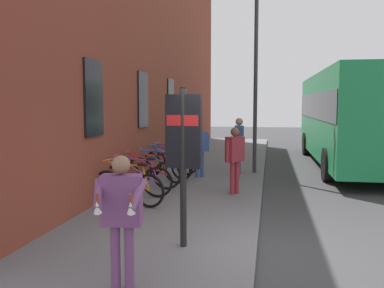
{
  "coord_description": "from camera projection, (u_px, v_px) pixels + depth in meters",
  "views": [
    {
      "loc": [
        -6.41,
        -0.16,
        2.28
      ],
      "look_at": [
        2.33,
        1.45,
        1.44
      ],
      "focal_mm": 39.74,
      "sensor_mm": 36.0,
      "label": 1
    }
  ],
  "objects": [
    {
      "name": "bicycle_far_end",
      "position": [
        171.0,
        161.0,
        13.08
      ],
      "size": [
        0.48,
        1.76,
        0.97
      ],
      "color": "black",
      "rests_on": "sidewalk_pavement"
    },
    {
      "name": "city_bus",
      "position": [
        350.0,
        114.0,
        15.4
      ],
      "size": [
        10.53,
        2.74,
        3.35
      ],
      "color": "#1E8C4C",
      "rests_on": "ground"
    },
    {
      "name": "pedestrian_by_facade",
      "position": [
        239.0,
        140.0,
        13.15
      ],
      "size": [
        0.65,
        0.31,
        1.73
      ],
      "color": "#723F72",
      "rests_on": "sidewalk_pavement"
    },
    {
      "name": "station_facade",
      "position": [
        162.0,
        41.0,
        15.58
      ],
      "size": [
        22.0,
        0.65,
        9.14
      ],
      "color": "brown",
      "rests_on": "ground"
    },
    {
      "name": "sidewalk_pavement",
      "position": [
        213.0,
        168.0,
        14.66
      ],
      "size": [
        24.0,
        3.5,
        0.12
      ],
      "primitive_type": "cube",
      "color": "slate",
      "rests_on": "ground"
    },
    {
      "name": "pedestrian_near_bus",
      "position": [
        200.0,
        145.0,
        12.5
      ],
      "size": [
        0.41,
        0.53,
        1.55
      ],
      "color": "#334C8C",
      "rests_on": "sidewalk_pavement"
    },
    {
      "name": "transit_info_sign",
      "position": [
        183.0,
        142.0,
        6.31
      ],
      "size": [
        0.16,
        0.56,
        2.4
      ],
      "color": "black",
      "rests_on": "sidewalk_pavement"
    },
    {
      "name": "bicycle_under_window",
      "position": [
        147.0,
        174.0,
        10.75
      ],
      "size": [
        0.48,
        1.76,
        0.97
      ],
      "color": "black",
      "rests_on": "sidewalk_pavement"
    },
    {
      "name": "bicycle_nearest_sign",
      "position": [
        128.0,
        187.0,
        9.03
      ],
      "size": [
        0.6,
        1.73,
        0.97
      ],
      "color": "black",
      "rests_on": "sidewalk_pavement"
    },
    {
      "name": "bicycle_leaning_wall",
      "position": [
        167.0,
        165.0,
        12.36
      ],
      "size": [
        0.69,
        1.7,
        0.97
      ],
      "color": "black",
      "rests_on": "sidewalk_pavement"
    },
    {
      "name": "pedestrian_crossing_street",
      "position": [
        235.0,
        153.0,
        10.14
      ],
      "size": [
        0.51,
        0.46,
        1.6
      ],
      "color": "maroon",
      "rests_on": "sidewalk_pavement"
    },
    {
      "name": "street_lamp",
      "position": [
        256.0,
        66.0,
        13.13
      ],
      "size": [
        0.28,
        0.28,
        5.66
      ],
      "color": "#333338",
      "rests_on": "sidewalk_pavement"
    },
    {
      "name": "bicycle_mid_rack",
      "position": [
        136.0,
        180.0,
        9.86
      ],
      "size": [
        0.48,
        1.77,
        0.97
      ],
      "color": "black",
      "rests_on": "sidewalk_pavement"
    },
    {
      "name": "bicycle_beside_lamp",
      "position": [
        159.0,
        169.0,
        11.49
      ],
      "size": [
        0.6,
        1.73,
        0.97
      ],
      "color": "black",
      "rests_on": "sidewalk_pavement"
    },
    {
      "name": "ground",
      "position": [
        299.0,
        183.0,
        12.21
      ],
      "size": [
        60.0,
        60.0,
        0.0
      ],
      "primitive_type": "plane",
      "color": "#38383A"
    },
    {
      "name": "tourist_with_hotdogs",
      "position": [
        121.0,
        208.0,
        4.83
      ],
      "size": [
        0.58,
        0.61,
        1.58
      ],
      "color": "#723F72",
      "rests_on": "sidewalk_pavement"
    }
  ]
}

